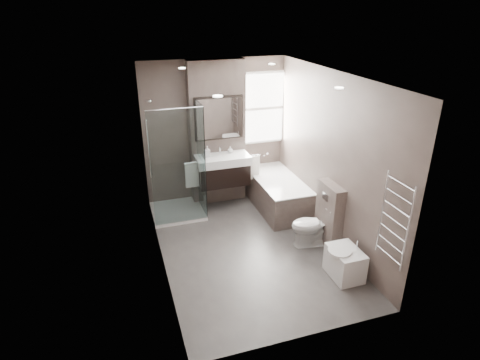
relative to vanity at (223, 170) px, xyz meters
name	(u,v)px	position (x,y,z in m)	size (l,w,h in m)	color
room	(249,170)	(0.00, -1.43, 0.56)	(2.70, 3.90, 2.70)	#45413F
vanity_pier	(217,134)	(0.00, 0.35, 0.56)	(1.00, 0.25, 2.60)	brown
vanity	(223,170)	(0.00, 0.00, 0.00)	(0.95, 0.47, 0.66)	black
mirror_cabinet	(219,118)	(0.00, 0.19, 0.89)	(0.86, 0.08, 0.76)	black
towel_left	(192,175)	(-0.56, -0.02, -0.02)	(0.24, 0.06, 0.44)	white
towel_right	(253,167)	(0.56, -0.02, -0.02)	(0.24, 0.06, 0.44)	white
shower_enclosure	(183,189)	(-0.75, -0.08, -0.25)	(0.90, 0.90, 2.00)	white
bathtub	(277,192)	(0.92, -0.33, -0.43)	(0.75, 1.60, 0.57)	brown
window	(262,108)	(0.90, 0.45, 0.93)	(0.98, 0.06, 1.33)	white
toilet	(313,225)	(0.97, -1.64, -0.40)	(0.38, 0.66, 0.68)	white
cistern_box	(329,215)	(1.21, -1.68, -0.24)	(0.19, 0.55, 1.00)	brown
bidet	(344,262)	(1.01, -2.49, -0.52)	(0.45, 0.52, 0.54)	white
towel_radiator	(395,221)	(1.25, -3.03, 0.38)	(0.03, 0.49, 1.10)	silver
soap_bottle_a	(207,151)	(-0.26, 0.04, 0.36)	(0.09, 0.09, 0.20)	white
soap_bottle_b	(230,150)	(0.17, 0.11, 0.32)	(0.09, 0.09, 0.12)	white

